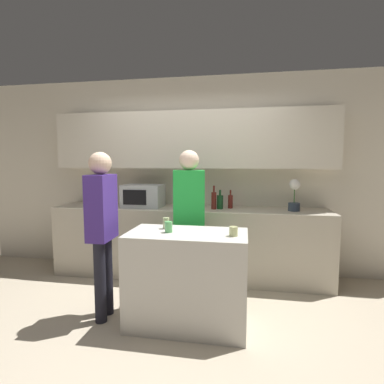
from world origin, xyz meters
TOP-DOWN VIEW (x-y plane):
  - ground_plane at (0.00, 0.00)m, footprint 14.00×14.00m
  - back_wall at (0.00, 1.66)m, footprint 6.40×0.40m
  - back_counter at (0.00, 1.39)m, footprint 3.60×0.62m
  - kitchen_island at (0.21, 0.21)m, footprint 1.10×0.59m
  - microwave at (-0.62, 1.37)m, footprint 0.52×0.39m
  - toaster at (-1.22, 1.37)m, footprint 0.26×0.16m
  - potted_plant at (1.33, 1.37)m, footprint 0.14×0.14m
  - bottle_0 at (0.34, 1.34)m, footprint 0.07×0.07m
  - bottle_1 at (0.42, 1.38)m, footprint 0.08×0.08m
  - bottle_2 at (0.54, 1.45)m, footprint 0.06×0.06m
  - cup_0 at (-0.02, 0.33)m, footprint 0.06×0.06m
  - cup_1 at (0.64, 0.14)m, footprint 0.07×0.07m
  - cup_2 at (0.04, 0.18)m, footprint 0.07×0.07m
  - person_left at (-0.62, 0.18)m, footprint 0.21×0.35m
  - person_center at (0.12, 0.77)m, footprint 0.37×0.24m

SIDE VIEW (x-z plane):
  - ground_plane at x=0.00m, z-range 0.00..0.00m
  - kitchen_island at x=0.21m, z-range 0.00..0.89m
  - back_counter at x=0.00m, z-range 0.00..0.93m
  - cup_1 at x=0.64m, z-range 0.89..0.97m
  - cup_2 at x=0.04m, z-range 0.89..0.99m
  - cup_0 at x=-0.02m, z-range 0.89..1.00m
  - person_left at x=-0.62m, z-range 0.15..1.78m
  - person_center at x=0.12m, z-range 0.16..1.82m
  - toaster at x=-1.22m, z-range 0.93..1.11m
  - bottle_2 at x=0.54m, z-range 0.90..1.14m
  - bottle_1 at x=0.42m, z-range 0.90..1.15m
  - bottle_0 at x=0.34m, z-range 0.89..1.20m
  - microwave at x=-0.62m, z-range 0.93..1.23m
  - potted_plant at x=1.33m, z-range 0.93..1.33m
  - back_wall at x=0.00m, z-range 0.19..2.89m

